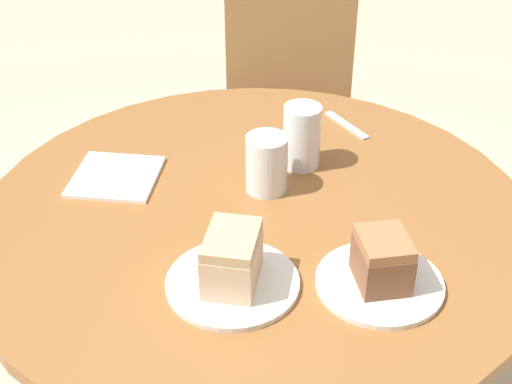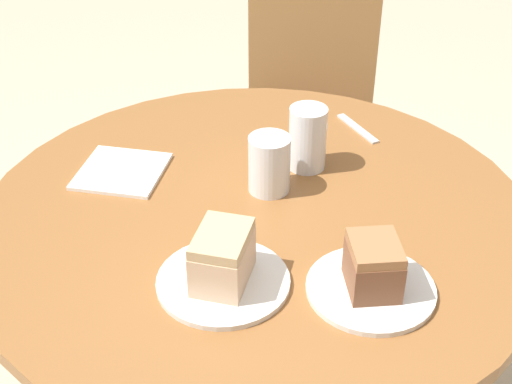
% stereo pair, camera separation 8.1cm
% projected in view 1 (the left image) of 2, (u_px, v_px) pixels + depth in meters
% --- Properties ---
extents(table, '(1.07, 1.07, 0.76)m').
position_uv_depth(table, '(256.00, 281.00, 1.47)').
color(table, brown).
rests_on(table, ground_plane).
extents(chair, '(0.44, 0.42, 0.91)m').
position_uv_depth(chair, '(283.00, 127.00, 2.24)').
color(chair, olive).
rests_on(chair, ground_plane).
extents(plate_near, '(0.21, 0.21, 0.01)m').
position_uv_depth(plate_near, '(379.00, 283.00, 1.19)').
color(plate_near, silver).
rests_on(plate_near, table).
extents(plate_far, '(0.22, 0.22, 0.01)m').
position_uv_depth(plate_far, '(235.00, 283.00, 1.19)').
color(plate_far, silver).
rests_on(plate_far, table).
extents(cake_slice_near, '(0.11, 0.12, 0.09)m').
position_uv_depth(cake_slice_near, '(382.00, 260.00, 1.16)').
color(cake_slice_near, brown).
rests_on(cake_slice_near, plate_near).
extents(cake_slice_far, '(0.08, 0.12, 0.10)m').
position_uv_depth(cake_slice_far, '(235.00, 259.00, 1.16)').
color(cake_slice_far, beige).
rests_on(cake_slice_far, plate_far).
extents(glass_lemonade, '(0.08, 0.08, 0.12)m').
position_uv_depth(glass_lemonade, '(267.00, 166.00, 1.40)').
color(glass_lemonade, silver).
rests_on(glass_lemonade, table).
extents(glass_water, '(0.08, 0.08, 0.14)m').
position_uv_depth(glass_water, '(302.00, 139.00, 1.47)').
color(glass_water, silver).
rests_on(glass_water, table).
extents(napkin_stack, '(0.18, 0.18, 0.01)m').
position_uv_depth(napkin_stack, '(116.00, 177.00, 1.46)').
color(napkin_stack, white).
rests_on(napkin_stack, table).
extents(spoon, '(0.11, 0.12, 0.00)m').
position_uv_depth(spoon, '(346.00, 125.00, 1.65)').
color(spoon, silver).
rests_on(spoon, table).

